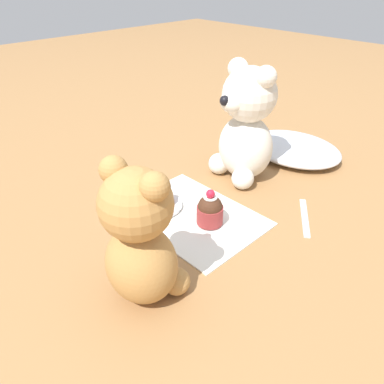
# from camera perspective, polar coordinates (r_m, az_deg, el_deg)

# --- Properties ---
(ground_plane) EXTENTS (4.00, 4.00, 0.00)m
(ground_plane) POSITION_cam_1_polar(r_m,az_deg,el_deg) (0.73, 0.00, -3.72)
(ground_plane) COLOR #9E7042
(knitted_placemat) EXTENTS (0.27, 0.19, 0.01)m
(knitted_placemat) POSITION_cam_1_polar(r_m,az_deg,el_deg) (0.73, 0.00, -3.53)
(knitted_placemat) COLOR silver
(knitted_placemat) RESTS_ON ground_plane
(tulle_cloth) EXTENTS (0.24, 0.19, 0.04)m
(tulle_cloth) POSITION_cam_1_polar(r_m,az_deg,el_deg) (0.99, 15.22, 6.46)
(tulle_cloth) COLOR silver
(tulle_cloth) RESTS_ON ground_plane
(teddy_bear_cream) EXTENTS (0.14, 0.14, 0.26)m
(teddy_bear_cream) POSITION_cam_1_polar(r_m,az_deg,el_deg) (0.82, 8.19, 9.98)
(teddy_bear_cream) COLOR silver
(teddy_bear_cream) RESTS_ON ground_plane
(teddy_bear_tan) EXTENTS (0.12, 0.12, 0.22)m
(teddy_bear_tan) POSITION_cam_1_polar(r_m,az_deg,el_deg) (0.51, -7.82, -6.93)
(teddy_bear_tan) COLOR #B78447
(teddy_bear_tan) RESTS_ON ground_plane
(cupcake_near_cream_bear) EXTENTS (0.05, 0.05, 0.07)m
(cupcake_near_cream_bear) POSITION_cam_1_polar(r_m,az_deg,el_deg) (0.69, 2.76, -2.78)
(cupcake_near_cream_bear) COLOR #993333
(cupcake_near_cream_bear) RESTS_ON knitted_placemat
(saucer_plate) EXTENTS (0.09, 0.09, 0.01)m
(saucer_plate) POSITION_cam_1_polar(r_m,az_deg,el_deg) (0.75, -4.98, -2.03)
(saucer_plate) COLOR silver
(saucer_plate) RESTS_ON knitted_placemat
(cupcake_near_tan_bear) EXTENTS (0.05, 0.05, 0.07)m
(cupcake_near_tan_bear) POSITION_cam_1_polar(r_m,az_deg,el_deg) (0.74, -5.08, -0.24)
(cupcake_near_tan_bear) COLOR #993333
(cupcake_near_tan_bear) RESTS_ON saucer_plate
(teaspoon) EXTENTS (0.08, 0.11, 0.01)m
(teaspoon) POSITION_cam_1_polar(r_m,az_deg,el_deg) (0.76, 16.81, -3.65)
(teaspoon) COLOR silver
(teaspoon) RESTS_ON ground_plane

